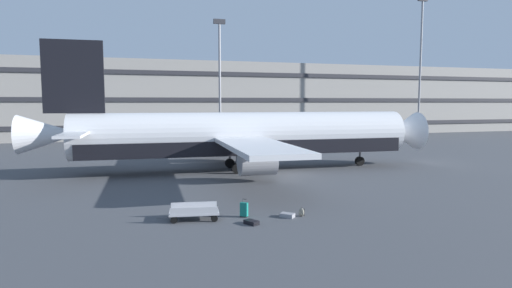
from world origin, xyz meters
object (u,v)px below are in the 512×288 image
at_px(suitcase_scuffed, 287,215).
at_px(airliner, 242,136).
at_px(baggage_cart, 194,212).
at_px(backpack_laid_flat, 301,212).
at_px(suitcase_red, 251,222).
at_px(suitcase_small, 244,209).

bearing_deg(suitcase_scuffed, airliner, 83.53).
height_order(airliner, baggage_cart, airliner).
bearing_deg(airliner, baggage_cart, -113.84).
distance_m(airliner, backpack_laid_flat, 16.68).
xyz_separation_m(suitcase_red, backpack_laid_flat, (3.05, 0.68, 0.12)).
distance_m(suitcase_small, backpack_laid_flat, 3.15).
xyz_separation_m(suitcase_small, baggage_cart, (-2.70, 0.23, -0.00)).
distance_m(suitcase_red, backpack_laid_flat, 3.13).
bearing_deg(airliner, suitcase_scuffed, -96.47).
relative_size(airliner, suitcase_small, 37.28).
bearing_deg(baggage_cart, airliner, 66.16).
distance_m(suitcase_red, suitcase_small, 1.51).
height_order(airliner, suitcase_small, airliner).
height_order(airliner, backpack_laid_flat, airliner).
distance_m(backpack_laid_flat, baggage_cart, 5.83).
bearing_deg(suitcase_red, suitcase_small, 89.57).
bearing_deg(suitcase_red, suitcase_scuffed, 18.04).
height_order(suitcase_scuffed, baggage_cart, baggage_cart).
xyz_separation_m(suitcase_scuffed, backpack_laid_flat, (0.80, -0.06, 0.12)).
xyz_separation_m(suitcase_small, backpack_laid_flat, (3.04, -0.79, -0.20)).
relative_size(airliner, suitcase_scuffed, 42.87).
relative_size(airliner, backpack_laid_flat, 70.76).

